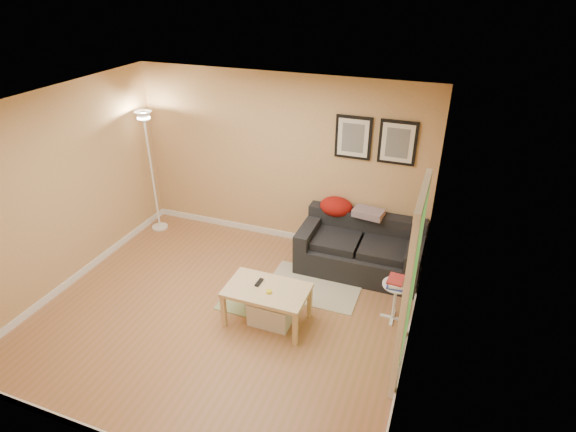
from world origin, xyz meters
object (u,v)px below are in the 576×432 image
at_px(side_table, 394,302).
at_px(floor_lamp, 152,176).
at_px(sofa, 360,247).
at_px(coffee_table, 267,305).
at_px(book_stack, 397,282).
at_px(storage_bin, 271,311).

xyz_separation_m(side_table, floor_lamp, (-4.02, 0.93, 0.68)).
xyz_separation_m(sofa, coffee_table, (-0.79, -1.50, -0.13)).
xyz_separation_m(coffee_table, book_stack, (1.43, 0.57, 0.32)).
distance_m(sofa, floor_lamp, 3.43).
xyz_separation_m(sofa, floor_lamp, (-3.38, 0.02, 0.56)).
xyz_separation_m(storage_bin, book_stack, (1.38, 0.56, 0.41)).
distance_m(sofa, coffee_table, 1.70).
bearing_deg(book_stack, floor_lamp, 175.48).
bearing_deg(storage_bin, coffee_table, -166.67).
height_order(sofa, storage_bin, sofa).
xyz_separation_m(sofa, side_table, (0.64, -0.92, -0.11)).
bearing_deg(sofa, book_stack, -55.59).
height_order(coffee_table, side_table, side_table).
relative_size(storage_bin, floor_lamp, 0.26).
height_order(storage_bin, book_stack, book_stack).
xyz_separation_m(storage_bin, floor_lamp, (-2.63, 1.50, 0.78)).
height_order(storage_bin, side_table, side_table).
height_order(sofa, side_table, sofa).
xyz_separation_m(storage_bin, side_table, (1.39, 0.57, 0.10)).
bearing_deg(book_stack, side_table, 61.51).
distance_m(side_table, floor_lamp, 4.18).
height_order(coffee_table, book_stack, book_stack).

